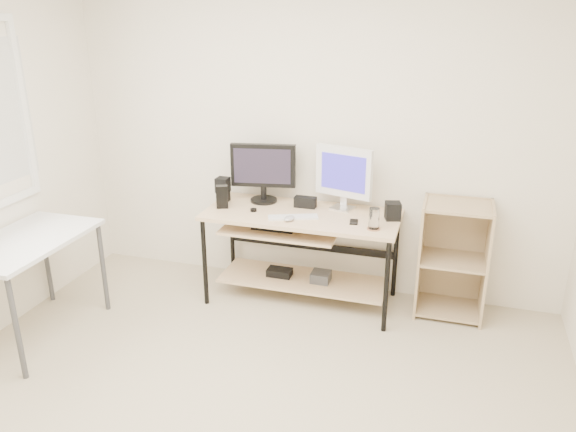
# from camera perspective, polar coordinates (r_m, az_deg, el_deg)

# --- Properties ---
(room) EXTENTS (4.01, 4.01, 2.62)m
(room) POSITION_cam_1_polar(r_m,az_deg,el_deg) (2.76, -10.23, 0.64)
(room) COLOR #BAAC8F
(room) RESTS_ON ground
(desk) EXTENTS (1.50, 0.65, 0.75)m
(desk) POSITION_cam_1_polar(r_m,az_deg,el_deg) (4.42, 1.09, -2.21)
(desk) COLOR #DDBB8C
(desk) RESTS_ON ground
(side_table) EXTENTS (0.60, 1.00, 0.75)m
(side_table) POSITION_cam_1_polar(r_m,az_deg,el_deg) (4.27, -25.05, -3.13)
(side_table) COLOR silver
(side_table) RESTS_ON ground
(shelf_unit) EXTENTS (0.50, 0.40, 0.90)m
(shelf_unit) POSITION_cam_1_polar(r_m,az_deg,el_deg) (4.46, 16.40, -4.06)
(shelf_unit) COLOR tan
(shelf_unit) RESTS_ON ground
(black_monitor) EXTENTS (0.52, 0.22, 0.48)m
(black_monitor) POSITION_cam_1_polar(r_m,az_deg,el_deg) (4.51, -2.54, 4.78)
(black_monitor) COLOR black
(black_monitor) RESTS_ON desk
(white_imac) EXTENTS (0.46, 0.17, 0.50)m
(white_imac) POSITION_cam_1_polar(r_m,az_deg,el_deg) (4.35, 5.68, 4.29)
(white_imac) COLOR silver
(white_imac) RESTS_ON desk
(keyboard) EXTENTS (0.39, 0.23, 0.01)m
(keyboard) POSITION_cam_1_polar(r_m,az_deg,el_deg) (4.22, 0.53, -0.12)
(keyboard) COLOR silver
(keyboard) RESTS_ON desk
(mouse) EXTENTS (0.09, 0.12, 0.04)m
(mouse) POSITION_cam_1_polar(r_m,az_deg,el_deg) (4.16, 0.14, -0.25)
(mouse) COLOR #B3B3B8
(mouse) RESTS_ON desk
(center_speaker) EXTENTS (0.17, 0.08, 0.09)m
(center_speaker) POSITION_cam_1_polar(r_m,az_deg,el_deg) (4.44, 1.77, 1.42)
(center_speaker) COLOR black
(center_speaker) RESTS_ON desk
(speaker_left) EXTENTS (0.10, 0.10, 0.20)m
(speaker_left) POSITION_cam_1_polar(r_m,az_deg,el_deg) (4.59, -6.63, 2.74)
(speaker_left) COLOR black
(speaker_left) RESTS_ON desk
(speaker_right) EXTENTS (0.14, 0.14, 0.13)m
(speaker_right) POSITION_cam_1_polar(r_m,az_deg,el_deg) (4.25, 10.61, 0.51)
(speaker_right) COLOR black
(speaker_right) RESTS_ON desk
(audio_controller) EXTENTS (0.11, 0.09, 0.18)m
(audio_controller) POSITION_cam_1_polar(r_m,az_deg,el_deg) (4.44, -6.72, 1.95)
(audio_controller) COLOR black
(audio_controller) RESTS_ON desk
(volume_puck) EXTENTS (0.06, 0.06, 0.02)m
(volume_puck) POSITION_cam_1_polar(r_m,az_deg,el_deg) (4.37, -3.53, 0.61)
(volume_puck) COLOR black
(volume_puck) RESTS_ON desk
(smartphone) EXTENTS (0.07, 0.12, 0.01)m
(smartphone) POSITION_cam_1_polar(r_m,az_deg,el_deg) (4.16, 6.70, -0.59)
(smartphone) COLOR black
(smartphone) RESTS_ON desk
(coaster) EXTENTS (0.11, 0.11, 0.01)m
(coaster) POSITION_cam_1_polar(r_m,az_deg,el_deg) (4.06, 8.68, -1.28)
(coaster) COLOR #A36D49
(coaster) RESTS_ON desk
(drinking_glass) EXTENTS (0.09, 0.09, 0.15)m
(drinking_glass) POSITION_cam_1_polar(r_m,az_deg,el_deg) (4.03, 8.74, -0.24)
(drinking_glass) COLOR white
(drinking_glass) RESTS_ON coaster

